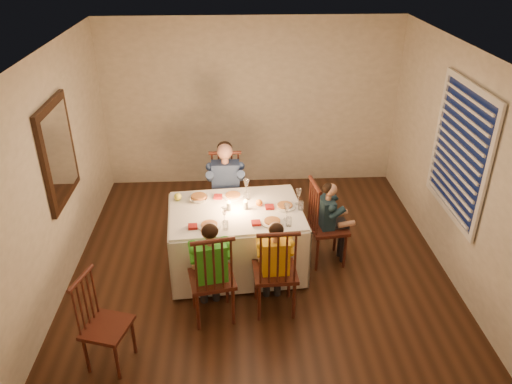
{
  "coord_description": "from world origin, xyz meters",
  "views": [
    {
      "loc": [
        -0.29,
        -4.85,
        3.71
      ],
      "look_at": [
        -0.04,
        0.15,
        1.03
      ],
      "focal_mm": 35.0,
      "sensor_mm": 36.0,
      "label": 1
    }
  ],
  "objects_px": {
    "child_yellow": "(274,308)",
    "serving_bowl": "(199,198)",
    "chair_near_right": "(274,308)",
    "child_green": "(214,315)",
    "child_teal": "(325,260)",
    "dining_table": "(236,227)",
    "chair_end": "(325,260)",
    "adult": "(227,230)",
    "chair_extra": "(113,362)",
    "chair_adult": "(227,230)",
    "chair_near_left": "(214,315)"
  },
  "relations": [
    {
      "from": "child_yellow",
      "to": "serving_bowl",
      "type": "bearing_deg",
      "value": -52.94
    },
    {
      "from": "child_yellow",
      "to": "serving_bowl",
      "type": "relative_size",
      "value": 4.83
    },
    {
      "from": "chair_near_right",
      "to": "child_green",
      "type": "xyz_separation_m",
      "value": [
        -0.66,
        -0.08,
        0.0
      ]
    },
    {
      "from": "child_teal",
      "to": "dining_table",
      "type": "bearing_deg",
      "value": 87.1
    },
    {
      "from": "chair_end",
      "to": "adult",
      "type": "distance_m",
      "value": 1.44
    },
    {
      "from": "chair_extra",
      "to": "serving_bowl",
      "type": "bearing_deg",
      "value": -7.64
    },
    {
      "from": "chair_end",
      "to": "child_green",
      "type": "distance_m",
      "value": 1.67
    },
    {
      "from": "chair_adult",
      "to": "child_teal",
      "type": "height_order",
      "value": "chair_adult"
    },
    {
      "from": "chair_adult",
      "to": "chair_near_left",
      "type": "relative_size",
      "value": 1.0
    },
    {
      "from": "chair_end",
      "to": "chair_adult",
      "type": "bearing_deg",
      "value": 51.57
    },
    {
      "from": "child_green",
      "to": "child_teal",
      "type": "relative_size",
      "value": 1.08
    },
    {
      "from": "dining_table",
      "to": "chair_end",
      "type": "xyz_separation_m",
      "value": [
        1.11,
        0.08,
        -0.58
      ]
    },
    {
      "from": "child_teal",
      "to": "serving_bowl",
      "type": "relative_size",
      "value": 4.72
    },
    {
      "from": "dining_table",
      "to": "adult",
      "type": "bearing_deg",
      "value": 93.16
    },
    {
      "from": "chair_near_left",
      "to": "adult",
      "type": "distance_m",
      "value": 1.69
    },
    {
      "from": "child_green",
      "to": "child_yellow",
      "type": "xyz_separation_m",
      "value": [
        0.66,
        0.08,
        0.0
      ]
    },
    {
      "from": "chair_adult",
      "to": "child_teal",
      "type": "relative_size",
      "value": 1.02
    },
    {
      "from": "child_yellow",
      "to": "chair_near_left",
      "type": "bearing_deg",
      "value": 4.88
    },
    {
      "from": "chair_near_right",
      "to": "chair_extra",
      "type": "xyz_separation_m",
      "value": [
        -1.61,
        -0.69,
        0.0
      ]
    },
    {
      "from": "chair_adult",
      "to": "chair_end",
      "type": "height_order",
      "value": "same"
    },
    {
      "from": "dining_table",
      "to": "child_teal",
      "type": "xyz_separation_m",
      "value": [
        1.11,
        0.08,
        -0.58
      ]
    },
    {
      "from": "serving_bowl",
      "to": "chair_adult",
      "type": "bearing_deg",
      "value": 61.94
    },
    {
      "from": "dining_table",
      "to": "chair_near_left",
      "type": "relative_size",
      "value": 1.49
    },
    {
      "from": "adult",
      "to": "child_teal",
      "type": "bearing_deg",
      "value": -31.55
    },
    {
      "from": "dining_table",
      "to": "adult",
      "type": "xyz_separation_m",
      "value": [
        -0.12,
        0.83,
        -0.58
      ]
    },
    {
      "from": "chair_extra",
      "to": "child_teal",
      "type": "height_order",
      "value": "child_teal"
    },
    {
      "from": "chair_near_right",
      "to": "adult",
      "type": "bearing_deg",
      "value": -74.5
    },
    {
      "from": "chair_end",
      "to": "adult",
      "type": "height_order",
      "value": "adult"
    },
    {
      "from": "chair_end",
      "to": "serving_bowl",
      "type": "height_order",
      "value": "serving_bowl"
    },
    {
      "from": "chair_near_left",
      "to": "chair_near_right",
      "type": "xyz_separation_m",
      "value": [
        0.66,
        0.08,
        0.0
      ]
    },
    {
      "from": "adult",
      "to": "child_green",
      "type": "relative_size",
      "value": 1.11
    },
    {
      "from": "chair_near_right",
      "to": "serving_bowl",
      "type": "height_order",
      "value": "serving_bowl"
    },
    {
      "from": "chair_adult",
      "to": "child_green",
      "type": "xyz_separation_m",
      "value": [
        -0.14,
        -1.69,
        0.0
      ]
    },
    {
      "from": "child_teal",
      "to": "serving_bowl",
      "type": "bearing_deg",
      "value": 77.04
    },
    {
      "from": "chair_adult",
      "to": "chair_end",
      "type": "xyz_separation_m",
      "value": [
        1.23,
        -0.75,
        0.0
      ]
    },
    {
      "from": "chair_end",
      "to": "child_green",
      "type": "relative_size",
      "value": 0.94
    },
    {
      "from": "chair_end",
      "to": "child_teal",
      "type": "height_order",
      "value": "chair_end"
    },
    {
      "from": "chair_adult",
      "to": "chair_near_right",
      "type": "bearing_deg",
      "value": -72.44
    },
    {
      "from": "dining_table",
      "to": "chair_end",
      "type": "height_order",
      "value": "dining_table"
    },
    {
      "from": "chair_near_right",
      "to": "child_yellow",
      "type": "bearing_deg",
      "value": 180.0
    },
    {
      "from": "chair_near_left",
      "to": "adult",
      "type": "xyz_separation_m",
      "value": [
        0.14,
        1.69,
        0.0
      ]
    },
    {
      "from": "chair_near_left",
      "to": "serving_bowl",
      "type": "height_order",
      "value": "serving_bowl"
    },
    {
      "from": "chair_adult",
      "to": "chair_near_left",
      "type": "distance_m",
      "value": 1.69
    },
    {
      "from": "chair_end",
      "to": "chair_extra",
      "type": "bearing_deg",
      "value": 116.38
    },
    {
      "from": "chair_adult",
      "to": "child_teal",
      "type": "xyz_separation_m",
      "value": [
        1.23,
        -0.75,
        0.0
      ]
    },
    {
      "from": "child_yellow",
      "to": "child_green",
      "type": "bearing_deg",
      "value": 4.88
    },
    {
      "from": "chair_near_left",
      "to": "dining_table",
      "type": "bearing_deg",
      "value": -117.67
    },
    {
      "from": "chair_near_right",
      "to": "child_yellow",
      "type": "xyz_separation_m",
      "value": [
        0.0,
        0.0,
        0.0
      ]
    },
    {
      "from": "adult",
      "to": "child_teal",
      "type": "relative_size",
      "value": 1.2
    },
    {
      "from": "chair_near_left",
      "to": "child_yellow",
      "type": "height_order",
      "value": "same"
    }
  ]
}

